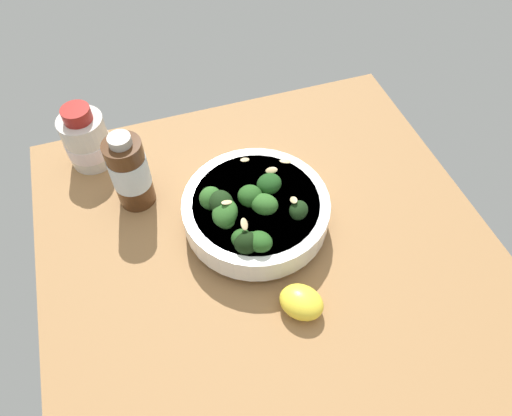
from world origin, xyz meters
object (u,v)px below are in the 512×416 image
Objects in this scene: bottle_tall at (130,172)px; bowl_of_broccoli at (255,211)px; lemon_wedge at (301,302)px; bottle_short at (87,140)px.

bowl_of_broccoli is at bearing -124.12° from bottle_tall.
bottle_tall is at bearing 55.88° from bowl_of_broccoli.
bowl_of_broccoli is at bearing 6.35° from lemon_wedge.
lemon_wedge is at bearing -173.65° from bowl_of_broccoli.
bottle_tall is at bearing 34.50° from lemon_wedge.
bottle_tall reaches higher than lemon_wedge.
bowl_of_broccoli is 31.28cm from bottle_short.
bottle_short is at bearing 32.57° from lemon_wedge.
bottle_tall is at bearing -152.36° from bottle_short.
bottle_short is (37.24, 23.79, 2.85)cm from lemon_wedge.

